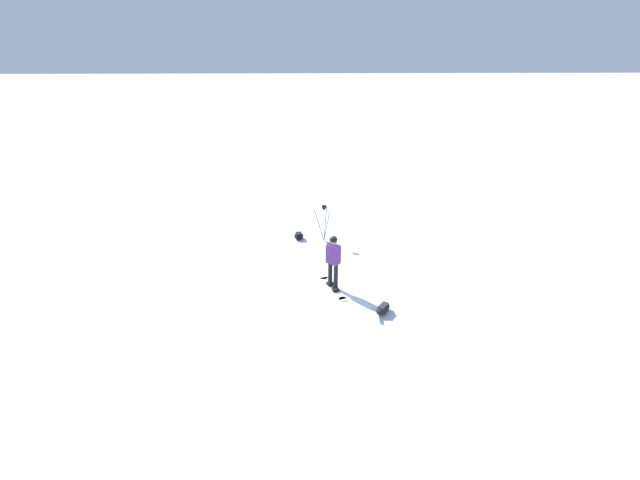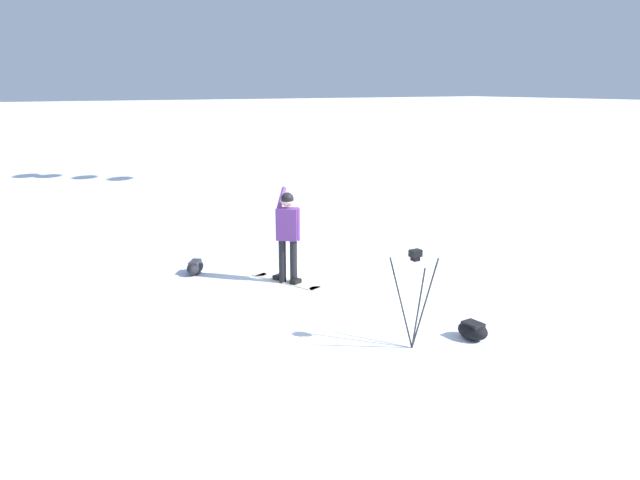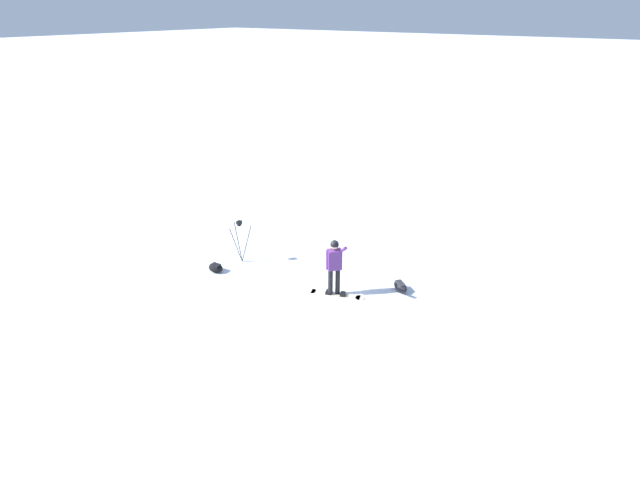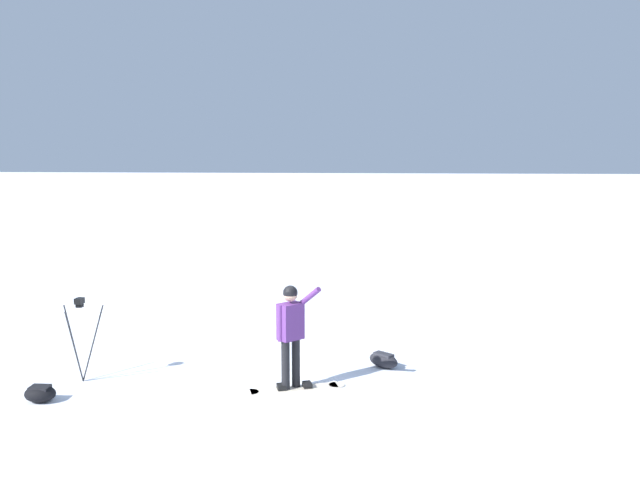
# 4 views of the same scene
# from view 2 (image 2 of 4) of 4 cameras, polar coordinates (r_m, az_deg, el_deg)

# --- Properties ---
(ground_plane) EXTENTS (300.00, 300.00, 0.00)m
(ground_plane) POSITION_cam_2_polar(r_m,az_deg,el_deg) (11.76, 1.22, -4.52)
(ground_plane) COLOR white
(snowboarder) EXTENTS (0.78, 0.49, 1.80)m
(snowboarder) POSITION_cam_2_polar(r_m,az_deg,el_deg) (11.89, -2.95, 1.12)
(snowboarder) COLOR black
(snowboarder) RESTS_ON ground_plane
(snowboard) EXTENTS (1.65, 0.79, 0.10)m
(snowboard) POSITION_cam_2_polar(r_m,az_deg,el_deg) (12.21, -3.01, -3.71)
(snowboard) COLOR beige
(snowboard) RESTS_ON ground_plane
(gear_bag_large) EXTENTS (0.52, 0.39, 0.26)m
(gear_bag_large) POSITION_cam_2_polar(r_m,az_deg,el_deg) (9.79, 13.69, -7.94)
(gear_bag_large) COLOR black
(gear_bag_large) RESTS_ON ground_plane
(camera_tripod) EXTENTS (0.71, 0.60, 1.48)m
(camera_tripod) POSITION_cam_2_polar(r_m,az_deg,el_deg) (9.00, 8.62, -3.54)
(camera_tripod) COLOR #262628
(camera_tripod) RESTS_ON ground_plane
(gear_bag_small) EXTENTS (0.67, 0.60, 0.27)m
(gear_bag_small) POSITION_cam_2_polar(r_m,az_deg,el_deg) (12.94, -11.26, -2.40)
(gear_bag_small) COLOR black
(gear_bag_small) RESTS_ON ground_plane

